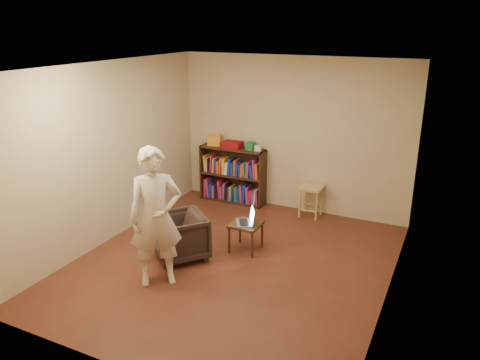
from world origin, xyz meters
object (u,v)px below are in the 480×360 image
at_px(bookshelf, 233,178).
at_px(stool, 311,192).
at_px(armchair, 180,236).
at_px(person, 156,218).
at_px(side_table, 246,228).
at_px(laptop, 247,220).

xyz_separation_m(bookshelf, stool, (1.48, -0.06, -0.01)).
bearing_deg(stool, armchair, -118.58).
bearing_deg(person, armchair, 60.25).
bearing_deg(armchair, person, -40.17).
distance_m(armchair, side_table, 0.94).
height_order(stool, laptop, laptop).
bearing_deg(bookshelf, side_table, -58.12).
bearing_deg(armchair, side_table, 78.94).
bearing_deg(laptop, stool, 133.70).
bearing_deg(laptop, side_table, -98.36).
distance_m(bookshelf, person, 2.95).
distance_m(stool, side_table, 1.65).
bearing_deg(stool, person, -110.77).
xyz_separation_m(bookshelf, person, (0.41, -2.89, 0.43)).
xyz_separation_m(bookshelf, armchair, (0.30, -2.24, -0.12)).
xyz_separation_m(armchair, laptop, (0.75, 0.59, 0.16)).
relative_size(bookshelf, stool, 2.27).
height_order(bookshelf, person, person).
relative_size(laptop, person, 0.22).
height_order(bookshelf, stool, bookshelf).
bearing_deg(person, side_table, 24.13).
relative_size(side_table, laptop, 1.06).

